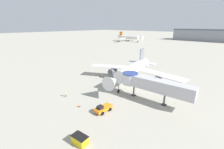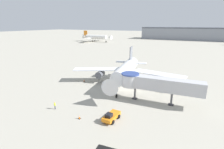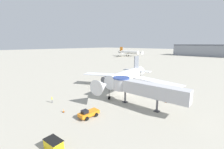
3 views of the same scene
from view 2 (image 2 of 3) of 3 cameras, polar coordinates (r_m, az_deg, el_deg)
ground_plane at (r=48.31m, az=4.21°, el=-4.50°), size 800.00×800.00×0.00m
main_airplane at (r=48.80m, az=4.26°, el=1.01°), size 32.56×25.38×10.20m
jet_bridge at (r=39.60m, az=13.65°, el=-2.80°), size 17.88×4.20×6.14m
pushback_tug_orange at (r=32.84m, az=-0.27°, el=-13.49°), size 2.29×4.20×1.69m
traffic_cone_starboard_wing at (r=46.37m, az=19.15°, el=-5.89°), size 0.40×0.40×0.66m
traffic_cone_apron_front at (r=34.00m, az=-10.64°, el=-13.47°), size 0.47×0.47×0.77m
traffic_cone_port_wing at (r=54.34m, az=-9.11°, el=-1.88°), size 0.47×0.47×0.77m
ground_crew_marshaller at (r=38.47m, az=-18.17°, el=-9.43°), size 0.35×0.29×1.61m
background_jet_orange_tail at (r=178.26m, az=-5.44°, el=12.13°), size 33.48×35.53×10.57m
terminal_building at (r=217.09m, az=26.53°, el=11.82°), size 121.25×26.35×13.51m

